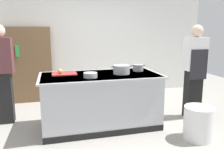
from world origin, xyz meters
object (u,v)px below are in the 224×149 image
at_px(onion, 60,71).
at_px(person_chef, 194,69).
at_px(stock_pot, 121,70).
at_px(bookshelf, 27,65).
at_px(person_guest, 2,72).
at_px(mixing_bowl, 90,75).
at_px(trash_bin, 198,123).
at_px(sauce_pan, 138,68).

height_order(onion, person_chef, person_chef).
height_order(stock_pot, bookshelf, bookshelf).
relative_size(stock_pot, person_guest, 0.20).
height_order(person_chef, person_guest, same).
distance_m(onion, mixing_bowl, 0.56).
height_order(onion, person_guest, person_guest).
xyz_separation_m(onion, mixing_bowl, (0.44, -0.34, -0.02)).
distance_m(stock_pot, person_guest, 2.06).
xyz_separation_m(trash_bin, person_chef, (0.44, 0.82, 0.66)).
xyz_separation_m(sauce_pan, trash_bin, (0.59, -1.00, -0.71)).
bearing_deg(bookshelf, person_guest, -102.48).
distance_m(sauce_pan, person_guest, 2.37).
bearing_deg(onion, person_chef, -3.94).
relative_size(trash_bin, bookshelf, 0.30).
relative_size(sauce_pan, mixing_bowl, 1.16).
distance_m(person_chef, bookshelf, 3.60).
height_order(onion, trash_bin, onion).
distance_m(mixing_bowl, trash_bin, 1.78).
distance_m(sauce_pan, mixing_bowl, 0.99).
height_order(stock_pot, mixing_bowl, stock_pot).
relative_size(onion, mixing_bowl, 0.37).
height_order(mixing_bowl, bookshelf, bookshelf).
height_order(mixing_bowl, person_chef, person_chef).
bearing_deg(stock_pot, person_chef, 0.15).
xyz_separation_m(person_chef, person_guest, (-3.37, 0.60, -0.00)).
bearing_deg(person_guest, bookshelf, -175.65).
relative_size(onion, sauce_pan, 0.32).
xyz_separation_m(person_chef, bookshelf, (-3.10, 1.83, -0.06)).
xyz_separation_m(trash_bin, bookshelf, (-2.65, 2.65, 0.60)).
relative_size(sauce_pan, trash_bin, 0.50).
relative_size(person_guest, bookshelf, 1.01).
xyz_separation_m(stock_pot, person_guest, (-1.96, 0.61, -0.06)).
distance_m(sauce_pan, person_chef, 1.05).
relative_size(stock_pot, person_chef, 0.20).
xyz_separation_m(person_guest, bookshelf, (0.27, 1.22, -0.06)).
bearing_deg(person_guest, trash_bin, 80.90).
bearing_deg(onion, sauce_pan, 0.49).
bearing_deg(bookshelf, stock_pot, -47.27).
height_order(sauce_pan, bookshelf, bookshelf).
distance_m(onion, bookshelf, 1.80).
bearing_deg(person_guest, stock_pot, 89.65).
relative_size(stock_pot, trash_bin, 0.68).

